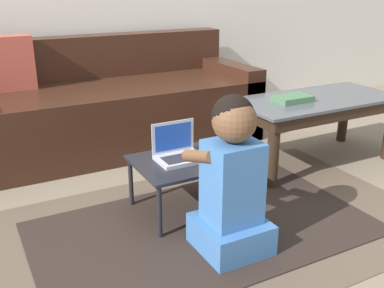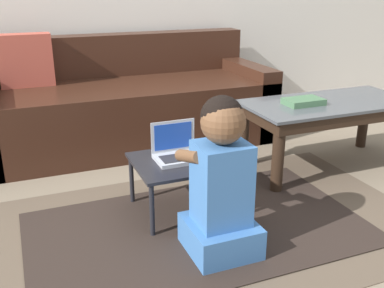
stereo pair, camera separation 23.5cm
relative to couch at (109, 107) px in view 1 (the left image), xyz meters
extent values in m
plane|color=#7F705B|center=(0.15, -1.27, -0.28)|extent=(16.00, 16.00, 0.00)
cube|color=brown|center=(0.01, -1.40, -0.28)|extent=(2.28, 1.33, 0.01)
cube|color=#2D231E|center=(0.01, -1.40, -0.28)|extent=(1.64, 0.96, 0.00)
cube|color=#381E14|center=(0.01, -0.04, -0.06)|extent=(2.09, 0.86, 0.46)
cube|color=#381E14|center=(0.01, 0.30, 0.33)|extent=(2.09, 0.19, 0.31)
cube|color=#381E14|center=(0.98, -0.04, -0.01)|extent=(0.16, 0.86, 0.54)
cube|color=#B24C3D|center=(-0.65, 0.13, 0.35)|extent=(0.36, 0.14, 0.36)
cube|color=#4C5156|center=(1.09, -0.97, 0.15)|extent=(1.10, 0.53, 0.02)
cube|color=black|center=(1.09, -0.97, 0.11)|extent=(1.06, 0.50, 0.07)
cylinder|color=black|center=(0.59, -1.18, -0.07)|extent=(0.07, 0.07, 0.43)
cylinder|color=black|center=(0.59, -0.76, -0.07)|extent=(0.07, 0.07, 0.43)
cylinder|color=black|center=(1.58, -0.76, -0.07)|extent=(0.07, 0.07, 0.43)
cube|color=black|center=(0.01, -1.19, 0.00)|extent=(0.51, 0.42, 0.02)
cylinder|color=black|center=(-0.22, -1.38, -0.15)|extent=(0.02, 0.02, 0.28)
cylinder|color=black|center=(0.24, -1.38, -0.15)|extent=(0.02, 0.02, 0.28)
cylinder|color=black|center=(-0.22, -1.01, -0.15)|extent=(0.02, 0.02, 0.28)
cylinder|color=black|center=(0.24, -1.01, -0.15)|extent=(0.02, 0.02, 0.28)
cube|color=#B7BCC6|center=(-0.01, -1.19, 0.02)|extent=(0.24, 0.18, 0.02)
cube|color=#28282D|center=(-0.01, -1.21, 0.03)|extent=(0.20, 0.11, 0.00)
cube|color=#B7BCC6|center=(-0.01, -1.10, 0.11)|extent=(0.24, 0.01, 0.17)
cube|color=#1E47B7|center=(-0.01, -1.11, 0.11)|extent=(0.20, 0.00, 0.14)
ellipsoid|color=silver|center=(0.18, -1.23, 0.03)|extent=(0.07, 0.10, 0.03)
cube|color=#3D70B2|center=(0.03, -1.61, -0.21)|extent=(0.30, 0.31, 0.15)
cube|color=#3D70B2|center=(0.03, -1.61, 0.05)|extent=(0.22, 0.20, 0.37)
sphere|color=brown|center=(0.03, -1.61, 0.33)|extent=(0.19, 0.19, 0.19)
sphere|color=black|center=(0.03, -1.60, 0.35)|extent=(0.18, 0.18, 0.18)
cylinder|color=brown|center=(-0.08, -1.50, 0.16)|extent=(0.06, 0.24, 0.13)
cylinder|color=brown|center=(0.13, -1.50, 0.16)|extent=(0.06, 0.24, 0.13)
cube|color=#47704C|center=(0.88, -0.97, 0.18)|extent=(0.23, 0.15, 0.04)
camera|label=1|loc=(-0.96, -3.09, 0.88)|focal=42.00mm
camera|label=2|loc=(-0.75, -3.19, 0.88)|focal=42.00mm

